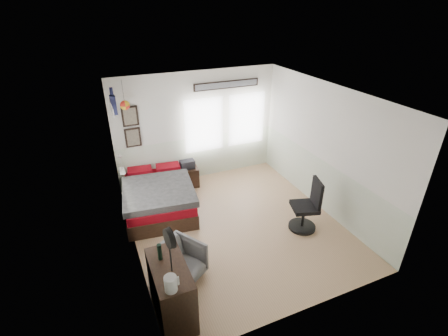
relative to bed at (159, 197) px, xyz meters
The scene contains 12 objects.
ground_plane 1.80m from the bed, 42.90° to the right, with size 4.00×4.50×0.01m, color tan.
room_shell 2.06m from the bed, 39.86° to the right, with size 4.02×4.52×2.71m.
wall_decor 1.95m from the bed, 75.33° to the left, with size 3.55×1.32×1.44m.
bed is the anchor object (origin of this frame).
dresser 2.77m from the bed, 99.15° to the right, with size 0.48×1.00×0.90m, color black.
armchair 2.11m from the bed, 93.91° to the right, with size 0.68×0.70×0.63m, color slate.
nightstand 1.14m from the bed, 38.45° to the left, with size 0.48×0.39×0.48m, color black.
task_chair 3.14m from the bed, 35.64° to the right, with size 0.60×0.60×1.09m.
kettle 3.24m from the bed, 99.27° to the right, with size 0.19×0.16×0.22m.
bottle 2.68m from the bed, 101.34° to the right, with size 0.06×0.06×0.25m, color black.
stand_fan 3.06m from the bed, 98.28° to the right, with size 0.11×0.29×0.70m.
black_bag 1.17m from the bed, 38.45° to the left, with size 0.34×0.22×0.20m, color black.
Camera 1 is at (-2.34, -4.81, 4.13)m, focal length 26.00 mm.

